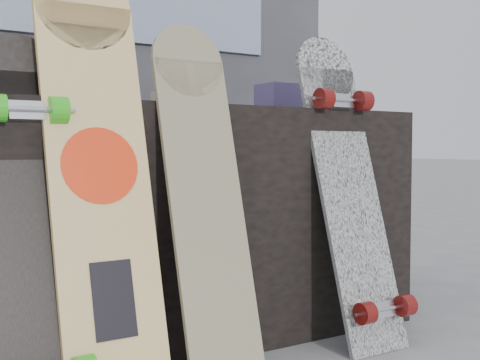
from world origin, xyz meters
TOP-DOWN VIEW (x-y plane):
  - vendor_table at (0.00, 0.50)m, footprint 1.60×0.60m
  - booth at (0.00, 1.35)m, footprint 2.40×0.22m
  - merch_box_small at (0.45, 0.58)m, footprint 0.14×0.14m
  - merch_box_flat at (-0.01, 0.50)m, footprint 0.22×0.10m
  - longboard_geisha at (-0.44, 0.16)m, footprint 0.27×0.34m
  - longboard_celtic at (-0.14, 0.12)m, footprint 0.23×0.30m
  - longboard_cascadia at (0.43, 0.14)m, footprint 0.25×0.39m
  - skateboard_dark at (-0.61, 0.15)m, footprint 0.22×0.37m

SIDE VIEW (x-z plane):
  - vendor_table at x=0.00m, z-range 0.00..0.80m
  - skateboard_dark at x=-0.61m, z-range 0.01..0.99m
  - longboard_celtic at x=-0.14m, z-range 0.03..1.07m
  - longboard_cascadia at x=0.43m, z-range 0.02..1.08m
  - longboard_geisha at x=-0.44m, z-range 0.03..1.23m
  - merch_box_flat at x=-0.01m, z-range 0.80..0.86m
  - merch_box_small at x=0.45m, z-range 0.80..0.92m
  - booth at x=0.00m, z-range 0.00..2.20m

